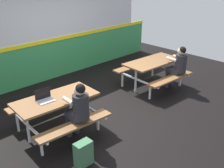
% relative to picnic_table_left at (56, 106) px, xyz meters
% --- Properties ---
extents(ground_plane, '(10.00, 10.00, 0.02)m').
position_rel_picnic_table_left_xyz_m(ground_plane, '(1.55, 0.17, -0.58)').
color(ground_plane, black).
extents(accent_backdrop, '(8.00, 0.14, 2.60)m').
position_rel_picnic_table_left_xyz_m(accent_backdrop, '(1.55, 2.52, 0.68)').
color(accent_backdrop, '#338C4C').
rests_on(accent_backdrop, ground).
extents(picnic_table_left, '(1.65, 1.65, 0.74)m').
position_rel_picnic_table_left_xyz_m(picnic_table_left, '(0.00, 0.00, 0.00)').
color(picnic_table_left, brown).
rests_on(picnic_table_left, ground).
extents(picnic_table_right, '(1.65, 1.65, 0.74)m').
position_rel_picnic_table_left_xyz_m(picnic_table_right, '(3.11, 0.05, 0.00)').
color(picnic_table_right, brown).
rests_on(picnic_table_right, ground).
extents(student_nearer, '(0.38, 0.53, 1.21)m').
position_rel_picnic_table_left_xyz_m(student_nearer, '(0.12, -0.57, 0.14)').
color(student_nearer, '#2D2D38').
rests_on(student_nearer, ground).
extents(student_further, '(0.38, 0.53, 1.21)m').
position_rel_picnic_table_left_xyz_m(student_further, '(3.45, -0.53, 0.14)').
color(student_further, '#2D2D38').
rests_on(student_further, ground).
extents(laptop_silver, '(0.33, 0.24, 0.22)m').
position_rel_picnic_table_left_xyz_m(laptop_silver, '(-0.20, 0.05, 0.22)').
color(laptop_silver, silver).
rests_on(laptop_silver, picnic_table_left).
extents(backpack_dark, '(0.30, 0.22, 0.44)m').
position_rel_picnic_table_left_xyz_m(backpack_dark, '(-0.28, -1.15, -0.36)').
color(backpack_dark, '#3F724C').
rests_on(backpack_dark, ground).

